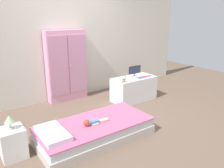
{
  "coord_description": "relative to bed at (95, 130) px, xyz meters",
  "views": [
    {
      "loc": [
        -2.01,
        -2.9,
        1.78
      ],
      "look_at": [
        0.28,
        0.3,
        0.56
      ],
      "focal_mm": 36.12,
      "sensor_mm": 36.0,
      "label": 1
    }
  ],
  "objects": [
    {
      "name": "nightstand",
      "position": [
        -1.1,
        0.22,
        0.07
      ],
      "size": [
        0.3,
        0.3,
        0.4
      ],
      "primitive_type": "cube",
      "color": "white",
      "rests_on": "ground_plane"
    },
    {
      "name": "rocking_horse_toy",
      "position": [
        1.14,
        0.74,
        0.44
      ],
      "size": [
        0.11,
        0.04,
        0.13
      ],
      "color": "#8E6642",
      "rests_on": "tv_stand"
    },
    {
      "name": "doll",
      "position": [
        -0.07,
        -0.03,
        0.17
      ],
      "size": [
        0.39,
        0.14,
        0.1
      ],
      "color": "#4C84C6",
      "rests_on": "bed"
    },
    {
      "name": "book_purple",
      "position": [
        1.84,
        0.78,
        0.38
      ],
      "size": [
        0.14,
        0.09,
        0.01
      ],
      "primitive_type": "cube",
      "color": "#8E51B2",
      "rests_on": "tv_stand"
    },
    {
      "name": "tv_stand",
      "position": [
        1.52,
        0.88,
        0.12
      ],
      "size": [
        0.95,
        0.46,
        0.5
      ],
      "primitive_type": "cube",
      "color": "white",
      "rests_on": "ground_plane"
    },
    {
      "name": "wardrobe",
      "position": [
        0.38,
        1.74,
        0.62
      ],
      "size": [
        0.85,
        0.25,
        1.49
      ],
      "color": "#E599BC",
      "rests_on": "ground_plane"
    },
    {
      "name": "book_red",
      "position": [
        1.72,
        0.78,
        0.38
      ],
      "size": [
        0.12,
        0.08,
        0.01
      ],
      "primitive_type": "cube",
      "color": "#CC3838",
      "rests_on": "tv_stand"
    },
    {
      "name": "ground_plane",
      "position": [
        0.48,
        0.32,
        -0.14
      ],
      "size": [
        10.0,
        10.0,
        0.02
      ],
      "primitive_type": "cube",
      "color": "brown"
    },
    {
      "name": "table_lamp",
      "position": [
        -1.1,
        0.22,
        0.4
      ],
      "size": [
        0.13,
        0.13,
        0.18
      ],
      "color": "#B7B2AD",
      "rests_on": "nightstand"
    },
    {
      "name": "bed",
      "position": [
        0.0,
        0.0,
        0.0
      ],
      "size": [
        1.69,
        0.81,
        0.26
      ],
      "color": "beige",
      "rests_on": "ground_plane"
    },
    {
      "name": "book_blue",
      "position": [
        1.59,
        0.78,
        0.38
      ],
      "size": [
        0.11,
        0.11,
        0.01
      ],
      "primitive_type": "cube",
      "color": "blue",
      "rests_on": "tv_stand"
    },
    {
      "name": "tv_monitor",
      "position": [
        1.6,
        0.96,
        0.51
      ],
      "size": [
        0.31,
        0.1,
        0.22
      ],
      "color": "#99999E",
      "rests_on": "tv_stand"
    },
    {
      "name": "pillow",
      "position": [
        -0.65,
        0.0,
        0.17
      ],
      "size": [
        0.32,
        0.58,
        0.07
      ],
      "primitive_type": "cube",
      "color": "silver",
      "rests_on": "bed"
    },
    {
      "name": "back_wall",
      "position": [
        0.48,
        1.89,
        1.22
      ],
      "size": [
        6.4,
        0.05,
        2.7
      ],
      "primitive_type": "cube",
      "color": "silver",
      "rests_on": "ground_plane"
    }
  ]
}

